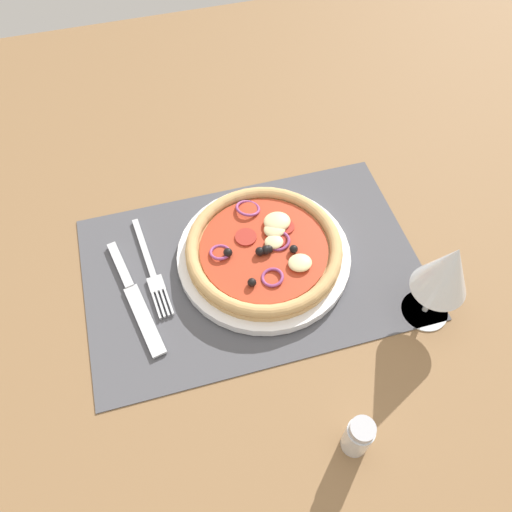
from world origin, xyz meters
TOP-DOWN VIEW (x-y plane):
  - ground_plane at (0.00, 0.00)cm, footprint 190.00×140.00cm
  - placemat at (0.00, 0.00)cm, footprint 48.26×31.11cm
  - plate at (-2.04, -0.92)cm, footprint 25.26×25.26cm
  - pizza at (-2.10, -0.96)cm, footprint 22.55×22.55cm
  - fork at (14.20, -2.98)cm, footprint 3.41×18.06cm
  - knife at (17.21, 0.71)cm, footprint 5.73×19.91cm
  - wine_glass at (-21.15, 13.28)cm, footprint 7.20×7.20cm
  - pepper_shaker at (-5.08, 27.34)cm, footprint 3.20×3.20cm

SIDE VIEW (x-z plane):
  - ground_plane at x=0.00cm, z-range -2.40..0.00cm
  - placemat at x=0.00cm, z-range 0.00..0.40cm
  - fork at x=14.20cm, z-range 0.40..0.84cm
  - knife at x=17.21cm, z-range 0.35..0.96cm
  - plate at x=-2.04cm, z-range 0.40..1.87cm
  - pizza at x=-2.10cm, z-range 1.65..4.28cm
  - pepper_shaker at x=-5.08cm, z-range -0.10..6.60cm
  - wine_glass at x=-21.15cm, z-range 2.60..17.50cm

